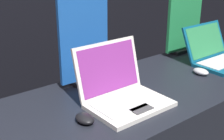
{
  "coord_description": "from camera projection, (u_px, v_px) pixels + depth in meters",
  "views": [
    {
      "loc": [
        -0.82,
        -0.69,
        1.6
      ],
      "look_at": [
        0.0,
        0.34,
        1.1
      ],
      "focal_mm": 50.0,
      "sensor_mm": 36.0,
      "label": 1
    }
  ],
  "objects": [
    {
      "name": "mouse_back",
      "position": [
        201.0,
        72.0,
        1.76
      ],
      "size": [
        0.06,
        0.1,
        0.03
      ],
      "color": "#B2B2B7",
      "rests_on": "display_counter"
    },
    {
      "name": "mouse_middle",
      "position": [
        85.0,
        118.0,
        1.27
      ],
      "size": [
        0.07,
        0.1,
        0.03
      ],
      "color": "black",
      "rests_on": "display_counter"
    },
    {
      "name": "laptop_back",
      "position": [
        217.0,
        54.0,
        1.93
      ],
      "size": [
        0.36,
        0.32,
        0.22
      ],
      "color": "#0F5170",
      "rests_on": "display_counter"
    },
    {
      "name": "laptop_middle",
      "position": [
        121.0,
        90.0,
        1.42
      ],
      "size": [
        0.35,
        0.32,
        0.26
      ],
      "color": "silver",
      "rests_on": "display_counter"
    },
    {
      "name": "promo_stand_back",
      "position": [
        184.0,
        21.0,
        2.07
      ],
      "size": [
        0.31,
        0.07,
        0.46
      ],
      "color": "black",
      "rests_on": "display_counter"
    },
    {
      "name": "promo_stand_middle",
      "position": [
        84.0,
        41.0,
        1.58
      ],
      "size": [
        0.29,
        0.07,
        0.47
      ],
      "color": "black",
      "rests_on": "display_counter"
    }
  ]
}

